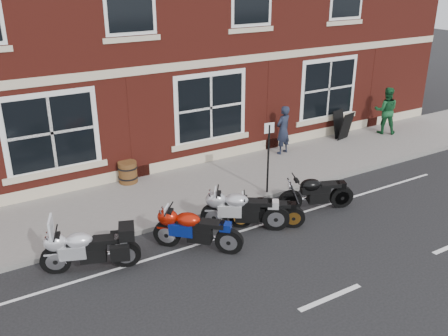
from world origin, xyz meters
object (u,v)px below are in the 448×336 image
Objects in this scene: moto_sport_black at (266,209)px; moto_sport_red at (196,228)px; moto_naked_black at (315,191)px; pedestrian_left at (283,130)px; moto_touring_silver at (87,247)px; moto_sport_silver at (243,208)px; parking_sign at (268,153)px; barrel_planter at (128,172)px; pedestrian_right at (386,110)px; a_board_sign at (343,125)px.

moto_sport_red is at bearing 122.80° from moto_sport_black.
moto_naked_black is 4.11m from pedestrian_left.
moto_sport_silver is (3.90, -0.21, 0.00)m from moto_touring_silver.
moto_touring_silver is 0.98× the size of parking_sign.
pedestrian_left is 3.33m from parking_sign.
parking_sign is (-2.33, -2.35, 0.36)m from pedestrian_left.
barrel_planter is (-2.07, 4.22, -0.05)m from moto_sport_black.
moto_sport_red is 10.83m from pedestrian_right.
moto_sport_red is 0.79× the size of parking_sign.
pedestrian_left reaches higher than moto_touring_silver.
parking_sign is (1.65, 1.25, 0.75)m from moto_sport_silver.
moto_touring_silver is at bearing -158.90° from parking_sign.
pedestrian_right is 1.94m from a_board_sign.
moto_naked_black is at bearing -47.38° from barrel_planter.
moto_sport_black is at bearing -116.55° from parking_sign.
parking_sign is at bearing -5.12° from moto_sport_black.
pedestrian_right reaches higher than moto_sport_black.
moto_sport_red is at bearing -143.75° from parking_sign.
pedestrian_left is (3.97, 3.60, 0.39)m from moto_sport_silver.
moto_naked_black is 1.13× the size of pedestrian_right.
barrel_planter is at bearing 165.62° from a_board_sign.
a_board_sign reaches higher than moto_sport_silver.
parking_sign is at bearing 31.43° from pedestrian_left.
moto_sport_red is 9.23m from a_board_sign.
parking_sign is at bearing -40.83° from barrel_planter.
pedestrian_right is 2.76× the size of barrel_planter.
moto_sport_silver is 1.85× the size of a_board_sign.
pedestrian_right reaches higher than a_board_sign.
moto_sport_red is 2.01m from moto_sport_black.
moto_touring_silver is 1.07× the size of moto_sport_silver.
pedestrian_left reaches higher than barrel_planter.
moto_touring_silver is 1.22× the size of pedestrian_left.
moto_naked_black reaches higher than barrel_planter.
moto_sport_red is 0.97× the size of moto_sport_black.
moto_sport_red is at bearing 112.58° from moto_naked_black.
moto_naked_black reaches higher than moto_sport_black.
pedestrian_left is 4.76m from pedestrian_right.
moto_sport_black is 2.03m from parking_sign.
moto_sport_red is 1.58× the size of a_board_sign.
moto_touring_silver is 3.91m from moto_sport_silver.
barrel_planter is at bearing 58.00° from moto_sport_black.
moto_sport_red is 0.81× the size of moto_naked_black.
moto_sport_silver is 2.20m from parking_sign.
barrel_planter is at bearing -18.01° from pedestrian_left.
moto_sport_silver is 0.95× the size of moto_naked_black.
pedestrian_right is at bearing -34.49° from moto_sport_black.
parking_sign is at bearing -58.40° from moto_touring_silver.
moto_sport_silver is 0.92× the size of parking_sign.
pedestrian_right is 1.73× the size of a_board_sign.
moto_sport_silver is at bearing -163.99° from a_board_sign.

